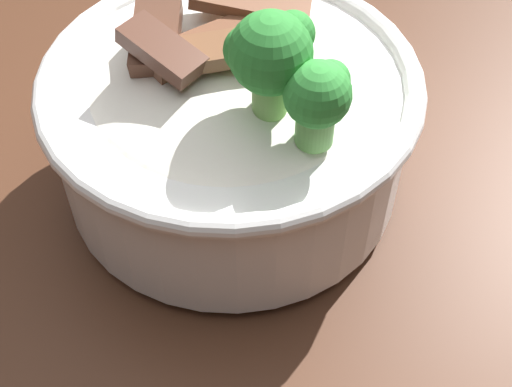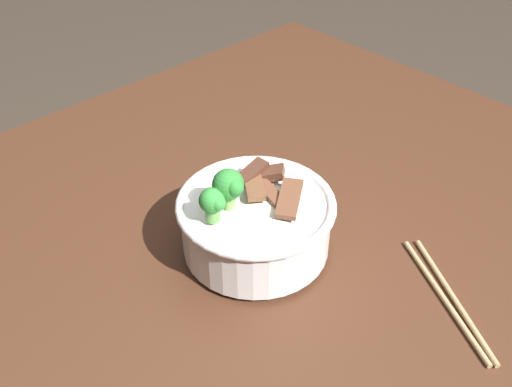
% 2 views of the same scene
% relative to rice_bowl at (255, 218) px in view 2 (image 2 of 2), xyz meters
% --- Properties ---
extents(dining_table, '(1.14, 1.02, 0.81)m').
position_rel_rice_bowl_xyz_m(dining_table, '(0.04, 0.12, -0.17)').
color(dining_table, '#472819').
rests_on(dining_table, ground).
extents(rice_bowl, '(0.21, 0.21, 0.15)m').
position_rel_rice_bowl_xyz_m(rice_bowl, '(0.00, 0.00, 0.00)').
color(rice_bowl, white).
rests_on(rice_bowl, dining_table).
extents(chopsticks_pair, '(0.19, 0.12, 0.01)m').
position_rel_rice_bowl_xyz_m(chopsticks_pair, '(0.23, 0.12, -0.05)').
color(chopsticks_pair, tan).
rests_on(chopsticks_pair, dining_table).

